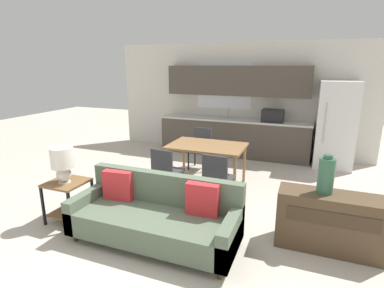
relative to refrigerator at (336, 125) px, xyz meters
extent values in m
plane|color=beige|center=(-2.25, -4.20, -0.92)|extent=(20.00, 20.00, 0.00)
cube|color=silver|center=(-2.25, 0.43, 0.43)|extent=(6.40, 0.06, 2.70)
cube|color=white|center=(-2.59, 0.39, 0.74)|extent=(1.40, 0.01, 1.13)
cube|color=#4C443D|center=(-2.25, 0.09, -0.49)|extent=(3.60, 0.62, 0.86)
cube|color=silver|center=(-2.25, 0.09, -0.04)|extent=(3.63, 0.65, 0.04)
cube|color=#B2B5B7|center=(-2.41, 0.04, -0.02)|extent=(0.48, 0.36, 0.01)
cylinder|color=#B7BABC|center=(-2.41, 0.21, 0.10)|extent=(0.02, 0.02, 0.24)
cube|color=#4C443D|center=(-2.25, 0.23, 0.88)|extent=(3.42, 0.34, 0.70)
cube|color=black|center=(-1.32, 0.04, 0.12)|extent=(0.48, 0.36, 0.28)
cube|color=white|center=(0.00, 0.00, 0.00)|extent=(0.77, 0.76, 1.85)
cylinder|color=silver|center=(-0.23, -0.40, 0.09)|extent=(0.02, 0.02, 0.83)
cube|color=olive|center=(-2.22, -2.00, -0.18)|extent=(1.36, 0.90, 0.04)
cylinder|color=olive|center=(-2.84, -2.39, -0.56)|extent=(0.05, 0.05, 0.72)
cylinder|color=olive|center=(-1.60, -2.39, -0.56)|extent=(0.05, 0.05, 0.72)
cylinder|color=olive|center=(-2.84, -1.61, -0.56)|extent=(0.05, 0.05, 0.72)
cylinder|color=olive|center=(-1.60, -1.61, -0.56)|extent=(0.05, 0.05, 0.72)
cylinder|color=#3D2D1E|center=(-3.17, -4.37, -0.87)|extent=(0.05, 0.05, 0.10)
cylinder|color=#3D2D1E|center=(-1.27, -4.37, -0.87)|extent=(0.05, 0.05, 0.10)
cylinder|color=#3D2D1E|center=(-3.17, -3.73, -0.87)|extent=(0.05, 0.05, 0.10)
cylinder|color=#3D2D1E|center=(-1.27, -3.73, -0.87)|extent=(0.05, 0.05, 0.10)
cube|color=#566651|center=(-2.22, -4.05, -0.67)|extent=(2.09, 0.80, 0.30)
cube|color=#566651|center=(-2.22, -3.72, -0.47)|extent=(2.09, 0.14, 0.71)
cube|color=#566651|center=(-3.20, -4.05, -0.60)|extent=(0.14, 0.80, 0.44)
cube|color=#566651|center=(-1.24, -4.05, -0.60)|extent=(0.14, 0.80, 0.44)
cube|color=red|center=(-2.85, -3.85, -0.32)|extent=(0.41, 0.16, 0.40)
cube|color=red|center=(-1.65, -3.85, -0.32)|extent=(0.40, 0.14, 0.40)
cube|color=brown|center=(-3.61, -3.98, -0.35)|extent=(0.51, 0.51, 0.03)
cube|color=brown|center=(-3.61, -3.98, -0.79)|extent=(0.46, 0.46, 0.02)
cube|color=black|center=(-3.84, -4.22, -0.64)|extent=(0.03, 0.03, 0.56)
cube|color=black|center=(-3.38, -4.22, -0.64)|extent=(0.03, 0.03, 0.56)
cube|color=black|center=(-3.84, -3.75, -0.64)|extent=(0.03, 0.03, 0.56)
cube|color=black|center=(-3.38, -3.75, -0.64)|extent=(0.03, 0.03, 0.56)
cylinder|color=silver|center=(-3.60, -4.02, -0.32)|extent=(0.16, 0.16, 0.02)
sphere|color=silver|center=(-3.60, -4.02, -0.21)|extent=(0.20, 0.20, 0.20)
cylinder|color=white|center=(-3.60, -4.02, 0.03)|extent=(0.30, 0.30, 0.28)
cube|color=brown|center=(-0.21, -3.39, -0.57)|extent=(1.20, 0.41, 0.71)
cube|color=#413020|center=(-0.21, -3.59, -0.43)|extent=(0.96, 0.01, 0.17)
cylinder|color=#336047|center=(-0.31, -3.37, -0.01)|extent=(0.18, 0.18, 0.42)
cylinder|color=#336047|center=(-0.31, -3.37, 0.23)|extent=(0.10, 0.10, 0.05)
cube|color=#38383D|center=(-1.79, -2.71, -0.49)|extent=(0.43, 0.43, 0.04)
cube|color=#38383D|center=(-1.79, -2.90, -0.27)|extent=(0.40, 0.04, 0.40)
cylinder|color=black|center=(-1.61, -2.54, -0.72)|extent=(0.03, 0.03, 0.42)
cylinder|color=black|center=(-1.95, -2.53, -0.72)|extent=(0.03, 0.03, 0.42)
cylinder|color=black|center=(-1.62, -2.88, -0.72)|extent=(0.03, 0.03, 0.42)
cylinder|color=black|center=(-1.96, -2.87, -0.72)|extent=(0.03, 0.03, 0.42)
cube|color=#38383D|center=(-2.66, -1.22, -0.49)|extent=(0.44, 0.44, 0.04)
cube|color=#38383D|center=(-2.65, -1.03, -0.27)|extent=(0.40, 0.05, 0.40)
cylinder|color=black|center=(-2.84, -1.39, -0.72)|extent=(0.03, 0.03, 0.42)
cylinder|color=black|center=(-2.50, -1.40, -0.72)|extent=(0.03, 0.03, 0.42)
cylinder|color=black|center=(-2.82, -1.05, -0.72)|extent=(0.03, 0.03, 0.42)
cylinder|color=black|center=(-2.48, -1.06, -0.72)|extent=(0.03, 0.03, 0.42)
cube|color=#38383D|center=(-2.66, -2.72, -0.49)|extent=(0.46, 0.46, 0.04)
cube|color=#38383D|center=(-2.68, -2.91, -0.27)|extent=(0.40, 0.07, 0.40)
cylinder|color=black|center=(-2.47, -2.57, -0.72)|extent=(0.03, 0.03, 0.42)
cylinder|color=black|center=(-2.81, -2.53, -0.72)|extent=(0.03, 0.03, 0.42)
cylinder|color=black|center=(-2.51, -2.90, -0.72)|extent=(0.03, 0.03, 0.42)
cylinder|color=black|center=(-2.84, -2.87, -0.72)|extent=(0.03, 0.03, 0.42)
camera|label=1|loc=(-0.57, -6.96, 1.23)|focal=28.00mm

